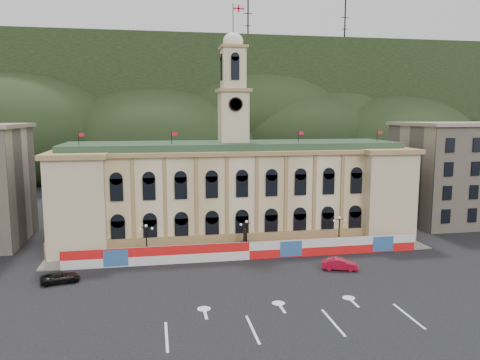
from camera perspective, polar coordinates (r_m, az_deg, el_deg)
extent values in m
plane|color=black|center=(52.33, 4.55, -14.53)|extent=(260.00, 260.00, 0.00)
cube|color=black|center=(177.11, -6.45, 8.58)|extent=(230.00, 70.00, 44.00)
cube|color=#595651|center=(164.06, 6.56, 11.42)|extent=(22.00, 8.00, 14.00)
cube|color=#595651|center=(158.73, -23.67, 9.48)|extent=(16.00, 7.00, 10.00)
cylinder|color=black|center=(167.63, 0.98, 18.29)|extent=(0.50, 0.50, 20.00)
cylinder|color=black|center=(177.81, 12.65, 17.51)|extent=(0.50, 0.50, 20.00)
cube|color=beige|center=(76.83, -0.81, -1.77)|extent=(55.00, 15.00, 14.00)
cube|color=#A1804E|center=(70.60, 0.28, -7.47)|extent=(56.00, 0.80, 2.40)
cube|color=#A1804E|center=(75.94, -0.82, 3.67)|extent=(56.20, 16.20, 0.60)
cube|color=#2C4930|center=(75.89, -0.82, 4.19)|extent=(53.00, 13.00, 1.20)
cube|color=beige|center=(75.55, -18.54, -2.35)|extent=(8.00, 17.00, 14.00)
cube|color=beige|center=(83.10, 15.50, -1.32)|extent=(8.00, 17.00, 14.00)
cube|color=beige|center=(75.72, -0.83, 7.67)|extent=(4.40, 4.40, 8.00)
cube|color=#A1804E|center=(75.82, -0.83, 10.85)|extent=(5.20, 5.20, 0.50)
cube|color=beige|center=(76.05, -0.84, 13.33)|extent=(3.60, 3.60, 6.50)
cube|color=#A1804E|center=(76.44, -0.84, 15.87)|extent=(4.20, 4.20, 0.40)
cylinder|color=black|center=(73.47, -0.52, 9.22)|extent=(2.20, 0.20, 2.20)
ellipsoid|color=white|center=(76.57, -0.85, 16.53)|extent=(3.20, 3.20, 2.72)
cylinder|color=black|center=(77.11, -0.85, 18.89)|extent=(0.12, 0.12, 5.00)
cube|color=white|center=(77.63, -0.16, 20.17)|extent=(1.80, 0.04, 1.20)
cube|color=red|center=(77.60, -0.15, 20.17)|extent=(1.80, 0.02, 0.22)
cube|color=red|center=(77.60, -0.15, 20.17)|extent=(0.22, 0.02, 1.20)
cube|color=#B7A38D|center=(96.21, 25.00, 0.66)|extent=(20.00, 16.00, 18.00)
cube|color=gray|center=(95.59, 25.32, 6.20)|extent=(21.00, 17.00, 0.60)
cube|color=red|center=(65.68, 1.13, -8.62)|extent=(50.00, 0.25, 2.50)
cube|color=#2E5D9A|center=(64.52, -14.91, -9.20)|extent=(3.20, 0.05, 2.20)
cube|color=#2E5D9A|center=(66.97, 6.25, -8.33)|extent=(3.20, 0.05, 2.20)
cube|color=#2E5D9A|center=(72.15, 17.05, -7.45)|extent=(3.20, 0.05, 2.20)
cube|color=slate|center=(68.60, 0.66, -8.91)|extent=(56.00, 5.50, 0.16)
cube|color=#595651|center=(68.60, 0.62, -8.19)|extent=(1.40, 1.40, 1.80)
cylinder|color=black|center=(68.15, 0.63, -6.82)|extent=(0.60, 0.60, 1.60)
sphere|color=black|center=(67.92, 0.63, -6.09)|extent=(0.44, 0.44, 0.44)
cylinder|color=black|center=(66.68, -11.26, -9.51)|extent=(0.44, 0.44, 0.30)
cylinder|color=black|center=(66.05, -11.32, -7.64)|extent=(0.18, 0.18, 4.80)
cube|color=black|center=(65.47, -11.37, -5.70)|extent=(1.60, 0.08, 0.08)
sphere|color=silver|center=(65.53, -12.07, -5.85)|extent=(0.36, 0.36, 0.36)
sphere|color=silver|center=(65.50, -10.66, -5.81)|extent=(0.36, 0.36, 0.36)
sphere|color=silver|center=(65.41, -11.38, -5.49)|extent=(0.40, 0.40, 0.40)
cylinder|color=black|center=(67.88, 0.79, -9.03)|extent=(0.44, 0.44, 0.30)
cylinder|color=black|center=(67.25, 0.79, -7.20)|extent=(0.18, 0.18, 4.80)
cube|color=black|center=(66.69, 0.79, -5.29)|extent=(1.60, 0.08, 0.08)
sphere|color=silver|center=(66.57, 0.12, -5.45)|extent=(0.36, 0.36, 0.36)
sphere|color=silver|center=(66.88, 1.47, -5.39)|extent=(0.36, 0.36, 0.36)
sphere|color=silver|center=(66.63, 0.80, -5.08)|extent=(0.40, 0.40, 0.40)
cylinder|color=black|center=(71.83, 11.92, -8.25)|extent=(0.44, 0.44, 0.30)
cylinder|color=black|center=(71.24, 11.98, -6.51)|extent=(0.18, 0.18, 4.80)
cube|color=black|center=(70.71, 12.03, -4.70)|extent=(1.60, 0.08, 0.08)
sphere|color=silver|center=(70.44, 11.42, -4.86)|extent=(0.36, 0.36, 0.36)
sphere|color=silver|center=(71.05, 12.62, -4.78)|extent=(0.36, 0.36, 0.36)
sphere|color=silver|center=(70.65, 12.04, -4.50)|extent=(0.40, 0.40, 0.40)
imported|color=maroon|center=(63.01, 12.05, -9.99)|extent=(4.22, 5.50, 1.51)
imported|color=black|center=(61.16, -21.05, -11.04)|extent=(4.03, 5.44, 1.26)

